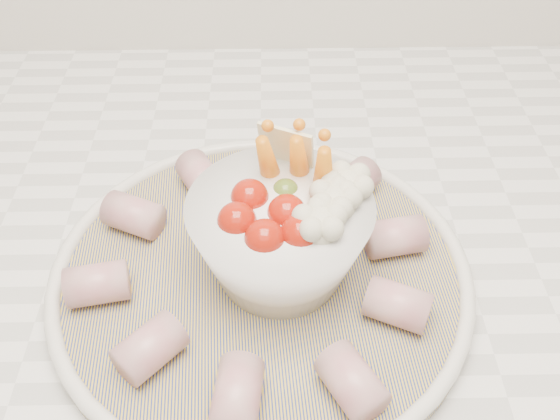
{
  "coord_description": "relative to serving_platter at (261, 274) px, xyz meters",
  "views": [
    {
      "loc": [
        0.07,
        1.06,
        1.31
      ],
      "look_at": [
        0.07,
        1.38,
        1.0
      ],
      "focal_mm": 40.0,
      "sensor_mm": 36.0,
      "label": 1
    }
  ],
  "objects": [
    {
      "name": "serving_platter",
      "position": [
        0.0,
        0.0,
        0.0
      ],
      "size": [
        0.35,
        0.35,
        0.02
      ],
      "color": "navy",
      "rests_on": "kitchen_counter"
    },
    {
      "name": "veggie_bowl",
      "position": [
        0.02,
        0.0,
        0.05
      ],
      "size": [
        0.14,
        0.14,
        0.11
      ],
      "color": "white",
      "rests_on": "serving_platter"
    },
    {
      "name": "cured_meat_rolls",
      "position": [
        -0.0,
        0.0,
        0.02
      ],
      "size": [
        0.28,
        0.28,
        0.03
      ],
      "color": "#A14956",
      "rests_on": "serving_platter"
    }
  ]
}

